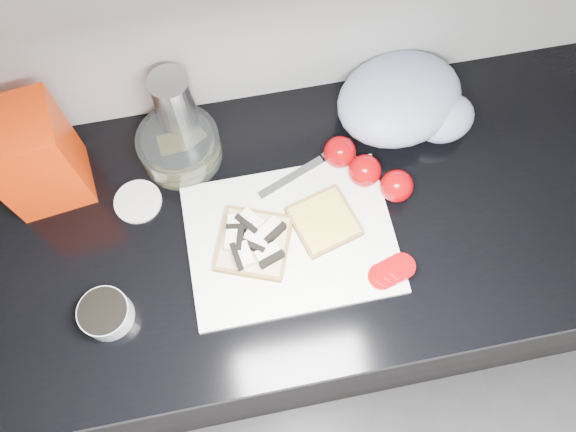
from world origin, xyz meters
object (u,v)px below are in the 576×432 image
(cutting_board, at_px, (291,239))
(steel_canister, at_px, (177,110))
(bread_bag, at_px, (34,157))
(glass_bowl, at_px, (180,147))

(cutting_board, distance_m, steel_canister, 0.34)
(cutting_board, relative_size, bread_bag, 1.76)
(glass_bowl, relative_size, bread_bag, 0.73)
(glass_bowl, relative_size, steel_canister, 0.89)
(bread_bag, bearing_deg, cutting_board, -33.09)
(cutting_board, bearing_deg, glass_bowl, 128.96)
(cutting_board, xyz_separation_m, steel_canister, (-0.18, 0.28, 0.09))
(glass_bowl, height_order, steel_canister, steel_canister)
(steel_canister, bearing_deg, glass_bowl, -102.45)
(glass_bowl, bearing_deg, steel_canister, 77.55)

